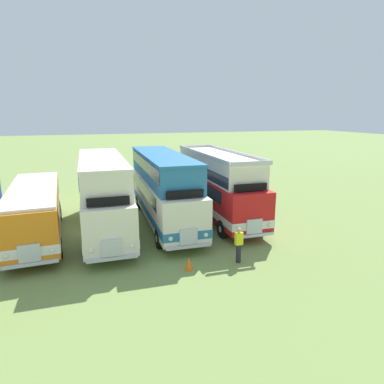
# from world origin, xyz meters

# --- Properties ---
(ground_plane) EXTENTS (200.00, 200.00, 0.00)m
(ground_plane) POSITION_xyz_m (0.00, 0.00, 0.00)
(ground_plane) COLOR #7A934C
(bus_third_in_row) EXTENTS (3.02, 10.31, 2.99)m
(bus_third_in_row) POSITION_xyz_m (-1.89, -0.17, 1.75)
(bus_third_in_row) COLOR orange
(bus_third_in_row) RESTS_ON ground
(bus_fourth_in_row) EXTENTS (2.75, 11.03, 4.49)m
(bus_fourth_in_row) POSITION_xyz_m (1.89, -0.23, 2.47)
(bus_fourth_in_row) COLOR silver
(bus_fourth_in_row) RESTS_ON ground
(bus_fifth_in_row) EXTENTS (2.87, 11.57, 4.49)m
(bus_fifth_in_row) POSITION_xyz_m (5.65, 0.27, 2.48)
(bus_fifth_in_row) COLOR silver
(bus_fifth_in_row) RESTS_ON ground
(bus_sixth_in_row) EXTENTS (2.81, 10.97, 4.52)m
(bus_sixth_in_row) POSITION_xyz_m (9.42, 0.33, 2.36)
(bus_sixth_in_row) COLOR red
(bus_sixth_in_row) RESTS_ON ground
(cone_mid_row) EXTENTS (0.36, 0.36, 0.61)m
(cone_mid_row) POSITION_xyz_m (5.09, -6.82, 0.30)
(cone_mid_row) COLOR orange
(cone_mid_row) RESTS_ON ground
(marshal_person) EXTENTS (0.36, 0.24, 1.73)m
(marshal_person) POSITION_xyz_m (7.59, -6.80, 0.89)
(marshal_person) COLOR #23232D
(marshal_person) RESTS_ON ground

